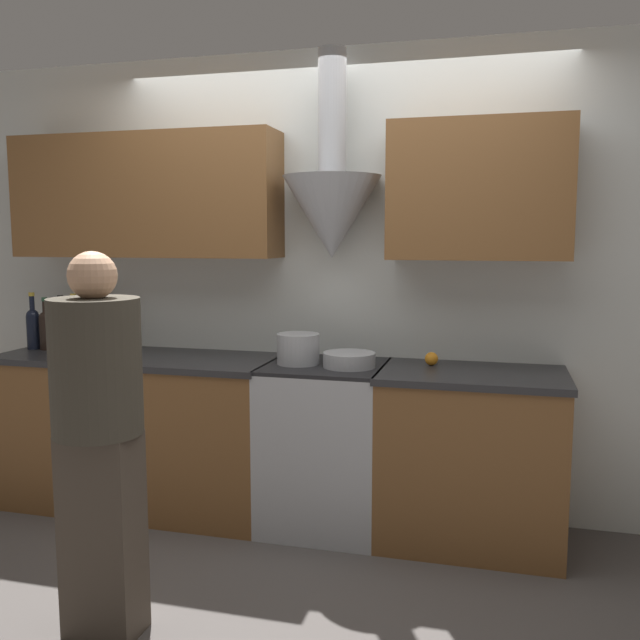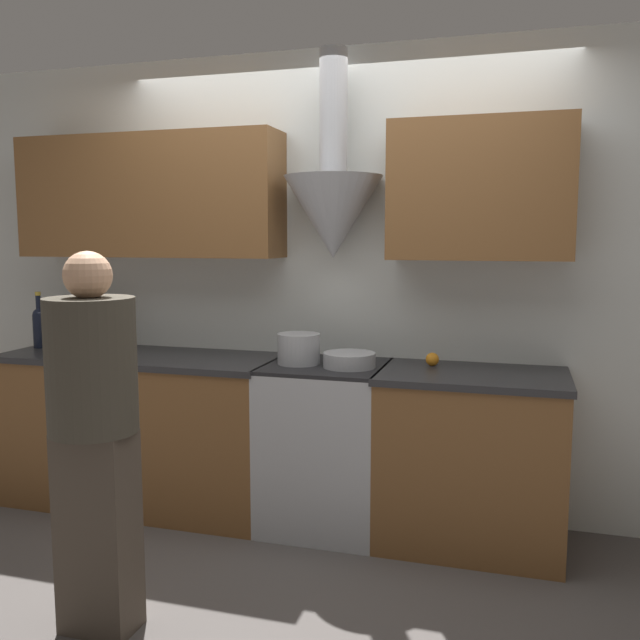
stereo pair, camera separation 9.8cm
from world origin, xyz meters
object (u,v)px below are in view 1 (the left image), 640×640
object	(u,v)px
mixing_bowl	(349,360)
wine_bottle_0	(33,326)
stove_range	(325,445)
stock_pot	(298,349)
wine_bottle_3	(74,329)
wine_bottle_4	(89,331)
wine_bottle_2	(62,328)
orange_fruit	(431,359)
person_foreground_left	(99,430)
wine_bottle_1	(46,328)

from	to	relation	value
mixing_bowl	wine_bottle_0	bearing A→B (deg)	177.68
stove_range	stock_pot	world-z (taller)	stock_pot
stove_range	wine_bottle_3	bearing A→B (deg)	178.75
wine_bottle_4	stock_pot	world-z (taller)	wine_bottle_4
stock_pot	stove_range	bearing A→B (deg)	8.78
wine_bottle_2	stock_pot	xyz separation A→B (m)	(1.50, -0.07, -0.05)
stove_range	wine_bottle_3	size ratio (longest dim) A/B	2.60
mixing_bowl	orange_fruit	world-z (taller)	mixing_bowl
wine_bottle_3	wine_bottle_4	distance (m)	0.10
person_foreground_left	wine_bottle_2	bearing A→B (deg)	129.91
stove_range	orange_fruit	bearing A→B (deg)	11.92
wine_bottle_0	wine_bottle_1	xyz separation A→B (m)	(0.09, -0.01, -0.01)
wine_bottle_2	person_foreground_left	distance (m)	1.65
wine_bottle_4	stock_pot	distance (m)	1.30
wine_bottle_2	mixing_bowl	xyz separation A→B (m)	(1.78, -0.09, -0.10)
wine_bottle_0	wine_bottle_4	xyz separation A→B (m)	(0.39, -0.01, -0.01)
wine_bottle_2	wine_bottle_3	world-z (taller)	wine_bottle_3
wine_bottle_1	stove_range	bearing A→B (deg)	-1.11
mixing_bowl	stock_pot	bearing A→B (deg)	176.09
wine_bottle_3	stock_pot	bearing A→B (deg)	-2.27
wine_bottle_4	person_foreground_left	xyz separation A→B (m)	(0.85, -1.24, -0.19)
wine_bottle_0	mixing_bowl	bearing A→B (deg)	-2.32
stove_range	wine_bottle_1	size ratio (longest dim) A/B	2.83
orange_fruit	person_foreground_left	xyz separation A→B (m)	(-1.14, -1.33, -0.10)
wine_bottle_1	orange_fruit	xyz separation A→B (m)	(2.29, 0.08, -0.10)
wine_bottle_2	person_foreground_left	size ratio (longest dim) A/B	0.22
wine_bottle_4	stock_pot	size ratio (longest dim) A/B	1.42
wine_bottle_4	stove_range	bearing A→B (deg)	-1.07
wine_bottle_3	orange_fruit	xyz separation A→B (m)	(2.10, 0.08, -0.10)
wine_bottle_4	mixing_bowl	distance (m)	1.59
stove_range	wine_bottle_0	bearing A→B (deg)	178.79
wine_bottle_1	person_foreground_left	xyz separation A→B (m)	(1.15, -1.24, -0.19)
wine_bottle_3	person_foreground_left	xyz separation A→B (m)	(0.95, -1.24, -0.20)
stove_range	wine_bottle_4	bearing A→B (deg)	178.93
stove_range	person_foreground_left	size ratio (longest dim) A/B	0.59
stock_pot	wine_bottle_1	bearing A→B (deg)	178.01
wine_bottle_1	stock_pot	size ratio (longest dim) A/B	1.38
stove_range	wine_bottle_1	world-z (taller)	wine_bottle_1
wine_bottle_1	stock_pot	world-z (taller)	wine_bottle_1
wine_bottle_0	mixing_bowl	world-z (taller)	wine_bottle_0
wine_bottle_0	stove_range	bearing A→B (deg)	-1.21
wine_bottle_3	orange_fruit	bearing A→B (deg)	2.26
wine_bottle_1	mixing_bowl	bearing A→B (deg)	-2.28
person_foreground_left	wine_bottle_4	bearing A→B (deg)	124.54
stock_pot	mixing_bowl	world-z (taller)	stock_pot
wine_bottle_1	wine_bottle_3	world-z (taller)	wine_bottle_3
wine_bottle_1	mixing_bowl	xyz separation A→B (m)	(1.88, -0.07, -0.09)
person_foreground_left	wine_bottle_3	bearing A→B (deg)	127.53
wine_bottle_2	wine_bottle_3	distance (m)	0.10
wine_bottle_0	stock_pot	bearing A→B (deg)	-2.06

